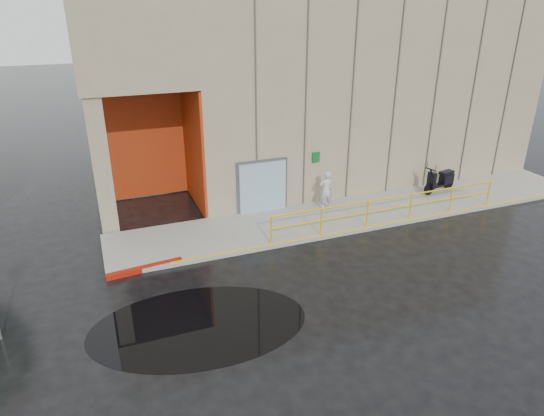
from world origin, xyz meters
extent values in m
plane|color=black|center=(0.00, 0.00, 0.00)|extent=(120.00, 120.00, 0.00)
cube|color=gray|center=(4.00, 4.50, 0.07)|extent=(20.00, 3.00, 0.15)
cube|color=gray|center=(6.00, 11.00, 4.00)|extent=(16.00, 10.00, 8.00)
cube|color=gray|center=(-4.00, 11.00, 6.50)|extent=(4.00, 10.00, 3.00)
cube|color=gray|center=(-5.60, 6.40, 2.50)|extent=(0.60, 0.60, 5.00)
cube|color=#AD330F|center=(-4.00, 9.50, 2.50)|extent=(3.80, 0.15, 4.90)
cube|color=#AD330F|center=(-2.05, 7.75, 2.50)|extent=(0.10, 3.50, 4.90)
cube|color=#95B4CB|center=(0.20, 5.88, 1.15)|extent=(1.90, 0.10, 2.00)
cube|color=slate|center=(0.20, 5.96, 1.15)|extent=(2.10, 0.06, 2.20)
cube|color=#0C5823|center=(2.50, 5.94, 2.10)|extent=(0.32, 0.04, 0.42)
cylinder|color=yellow|center=(4.25, 3.15, 1.15)|extent=(9.50, 0.06, 0.06)
cylinder|color=yellow|center=(4.25, 3.15, 0.70)|extent=(9.50, 0.06, 0.06)
imported|color=#B8B7BD|center=(2.63, 5.20, 0.94)|extent=(0.59, 0.39, 1.58)
cylinder|color=black|center=(7.46, 4.93, 0.41)|extent=(0.53, 0.21, 0.52)
cylinder|color=black|center=(8.74, 5.19, 0.41)|extent=(0.53, 0.21, 0.52)
cube|color=#9D1506|center=(-4.81, 3.10, 0.09)|extent=(2.41, 0.42, 0.18)
cube|color=black|center=(-3.85, -0.22, 0.00)|extent=(6.19, 4.28, 0.01)
camera|label=1|loc=(-5.84, -10.75, 7.99)|focal=32.00mm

